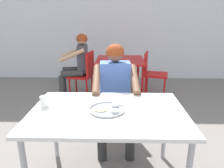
{
  "coord_description": "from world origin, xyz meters",
  "views": [
    {
      "loc": [
        0.09,
        -1.61,
        1.47
      ],
      "look_at": [
        0.05,
        0.22,
        0.88
      ],
      "focal_mm": 33.38,
      "sensor_mm": 36.0,
      "label": 1
    }
  ],
  "objects_px": {
    "drinking_cup": "(45,101)",
    "patron_background": "(78,60)",
    "diner_foreground": "(115,88)",
    "chair_red_right": "(152,71)",
    "table_background_red": "(120,64)",
    "chair_red_left": "(85,72)",
    "chair_foreground": "(115,98)",
    "thali_tray": "(107,109)",
    "table_foreground": "(108,117)"
  },
  "relations": [
    {
      "from": "drinking_cup",
      "to": "chair_red_right",
      "type": "xyz_separation_m",
      "value": [
        1.28,
        2.16,
        -0.28
      ]
    },
    {
      "from": "table_background_red",
      "to": "chair_red_left",
      "type": "xyz_separation_m",
      "value": [
        -0.66,
        -0.07,
        -0.15
      ]
    },
    {
      "from": "chair_foreground",
      "to": "chair_red_right",
      "type": "height_order",
      "value": "chair_foreground"
    },
    {
      "from": "thali_tray",
      "to": "diner_foreground",
      "type": "relative_size",
      "value": 0.26
    },
    {
      "from": "table_foreground",
      "to": "diner_foreground",
      "type": "bearing_deg",
      "value": 84.9
    },
    {
      "from": "table_foreground",
      "to": "diner_foreground",
      "type": "relative_size",
      "value": 1.08
    },
    {
      "from": "thali_tray",
      "to": "table_background_red",
      "type": "relative_size",
      "value": 0.33
    },
    {
      "from": "chair_red_left",
      "to": "thali_tray",
      "type": "bearing_deg",
      "value": -76.58
    },
    {
      "from": "patron_background",
      "to": "chair_red_right",
      "type": "bearing_deg",
      "value": -0.96
    },
    {
      "from": "chair_foreground",
      "to": "chair_red_left",
      "type": "distance_m",
      "value": 1.44
    },
    {
      "from": "chair_foreground",
      "to": "thali_tray",
      "type": "bearing_deg",
      "value": -93.42
    },
    {
      "from": "patron_background",
      "to": "thali_tray",
      "type": "bearing_deg",
      "value": -73.74
    },
    {
      "from": "table_background_red",
      "to": "diner_foreground",
      "type": "bearing_deg",
      "value": -92.71
    },
    {
      "from": "drinking_cup",
      "to": "patron_background",
      "type": "xyz_separation_m",
      "value": [
        -0.11,
        2.18,
        -0.07
      ]
    },
    {
      "from": "diner_foreground",
      "to": "table_background_red",
      "type": "xyz_separation_m",
      "value": [
        0.08,
        1.62,
        -0.07
      ]
    },
    {
      "from": "table_background_red",
      "to": "patron_background",
      "type": "height_order",
      "value": "patron_background"
    },
    {
      "from": "table_foreground",
      "to": "diner_foreground",
      "type": "height_order",
      "value": "diner_foreground"
    },
    {
      "from": "chair_foreground",
      "to": "diner_foreground",
      "type": "height_order",
      "value": "diner_foreground"
    },
    {
      "from": "table_foreground",
      "to": "chair_foreground",
      "type": "distance_m",
      "value": 0.88
    },
    {
      "from": "chair_red_left",
      "to": "table_background_red",
      "type": "bearing_deg",
      "value": 6.31
    },
    {
      "from": "thali_tray",
      "to": "drinking_cup",
      "type": "xyz_separation_m",
      "value": [
        -0.54,
        0.06,
        0.04
      ]
    },
    {
      "from": "diner_foreground",
      "to": "chair_red_right",
      "type": "distance_m",
      "value": 1.73
    },
    {
      "from": "patron_background",
      "to": "table_foreground",
      "type": "bearing_deg",
      "value": -73.65
    },
    {
      "from": "chair_red_left",
      "to": "patron_background",
      "type": "bearing_deg",
      "value": 155.84
    },
    {
      "from": "drinking_cup",
      "to": "chair_foreground",
      "type": "distance_m",
      "value": 1.04
    },
    {
      "from": "thali_tray",
      "to": "diner_foreground",
      "type": "bearing_deg",
      "value": 84.66
    },
    {
      "from": "drinking_cup",
      "to": "thali_tray",
      "type": "bearing_deg",
      "value": -6.66
    },
    {
      "from": "thali_tray",
      "to": "patron_background",
      "type": "relative_size",
      "value": 0.26
    },
    {
      "from": "chair_red_left",
      "to": "diner_foreground",
      "type": "bearing_deg",
      "value": -69.36
    },
    {
      "from": "diner_foreground",
      "to": "chair_red_right",
      "type": "relative_size",
      "value": 1.38
    },
    {
      "from": "table_background_red",
      "to": "drinking_cup",
      "type": "bearing_deg",
      "value": -107.21
    },
    {
      "from": "table_foreground",
      "to": "drinking_cup",
      "type": "distance_m",
      "value": 0.56
    },
    {
      "from": "table_background_red",
      "to": "chair_red_right",
      "type": "xyz_separation_m",
      "value": [
        0.6,
        -0.04,
        -0.14
      ]
    },
    {
      "from": "diner_foreground",
      "to": "chair_red_right",
      "type": "bearing_deg",
      "value": 66.97
    },
    {
      "from": "table_background_red",
      "to": "chair_red_left",
      "type": "relative_size",
      "value": 1.05
    },
    {
      "from": "thali_tray",
      "to": "chair_foreground",
      "type": "distance_m",
      "value": 0.9
    },
    {
      "from": "chair_foreground",
      "to": "chair_red_right",
      "type": "distance_m",
      "value": 1.52
    },
    {
      "from": "thali_tray",
      "to": "table_background_red",
      "type": "distance_m",
      "value": 2.27
    },
    {
      "from": "drinking_cup",
      "to": "diner_foreground",
      "type": "distance_m",
      "value": 0.84
    },
    {
      "from": "chair_foreground",
      "to": "patron_background",
      "type": "relative_size",
      "value": 0.73
    },
    {
      "from": "chair_foreground",
      "to": "chair_red_right",
      "type": "xyz_separation_m",
      "value": [
        0.68,
        1.35,
        0.01
      ]
    },
    {
      "from": "drinking_cup",
      "to": "chair_red_left",
      "type": "bearing_deg",
      "value": 89.42
    },
    {
      "from": "drinking_cup",
      "to": "patron_background",
      "type": "bearing_deg",
      "value": 92.93
    },
    {
      "from": "chair_foreground",
      "to": "table_background_red",
      "type": "xyz_separation_m",
      "value": [
        0.08,
        1.39,
        0.14
      ]
    },
    {
      "from": "drinking_cup",
      "to": "table_background_red",
      "type": "xyz_separation_m",
      "value": [
        0.68,
        2.2,
        -0.14
      ]
    },
    {
      "from": "thali_tray",
      "to": "chair_red_left",
      "type": "xyz_separation_m",
      "value": [
        -0.52,
        2.19,
        -0.24
      ]
    },
    {
      "from": "diner_foreground",
      "to": "patron_background",
      "type": "distance_m",
      "value": 1.76
    },
    {
      "from": "thali_tray",
      "to": "chair_foreground",
      "type": "height_order",
      "value": "chair_foreground"
    },
    {
      "from": "drinking_cup",
      "to": "table_background_red",
      "type": "distance_m",
      "value": 2.3
    },
    {
      "from": "drinking_cup",
      "to": "chair_foreground",
      "type": "relative_size",
      "value": 0.11
    }
  ]
}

